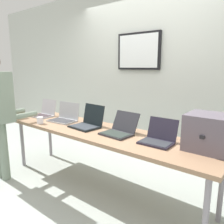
# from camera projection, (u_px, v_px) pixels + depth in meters

# --- Properties ---
(ground) EXTENTS (8.00, 8.00, 0.04)m
(ground) POSITION_uv_depth(u_px,v_px,m) (100.00, 188.00, 2.82)
(ground) COLOR #98A09A
(back_wall) EXTENTS (8.00, 0.11, 2.76)m
(back_wall) POSITION_uv_depth(u_px,v_px,m) (147.00, 74.00, 3.41)
(back_wall) COLOR silver
(back_wall) RESTS_ON ground
(workbench) EXTENTS (2.87, 0.70, 0.74)m
(workbench) POSITION_uv_depth(u_px,v_px,m) (99.00, 134.00, 2.68)
(workbench) COLOR #997457
(workbench) RESTS_ON ground
(equipment_box) EXTENTS (0.37, 0.37, 0.33)m
(equipment_box) POSITION_uv_depth(u_px,v_px,m) (208.00, 132.00, 2.02)
(equipment_box) COLOR #5C5461
(equipment_box) RESTS_ON workbench
(laptop_station_0) EXTENTS (0.33, 0.31, 0.25)m
(laptop_station_0) POSITION_uv_depth(u_px,v_px,m) (44.00, 112.00, 3.41)
(laptop_station_0) COLOR #B0ADB5
(laptop_station_0) RESTS_ON workbench
(laptop_station_1) EXTENTS (0.39, 0.31, 0.25)m
(laptop_station_1) POSITION_uv_depth(u_px,v_px,m) (65.00, 117.00, 3.12)
(laptop_station_1) COLOR #ACAEB4
(laptop_station_1) RESTS_ON workbench
(laptop_station_2) EXTENTS (0.38, 0.35, 0.27)m
(laptop_station_2) POSITION_uv_depth(u_px,v_px,m) (88.00, 122.00, 2.81)
(laptop_station_2) COLOR black
(laptop_station_2) RESTS_ON workbench
(laptop_station_3) EXTENTS (0.36, 0.37, 0.23)m
(laptop_station_3) POSITION_uv_depth(u_px,v_px,m) (120.00, 129.00, 2.51)
(laptop_station_3) COLOR #25252A
(laptop_station_3) RESTS_ON workbench
(laptop_station_4) EXTENTS (0.32, 0.30, 0.23)m
(laptop_station_4) POSITION_uv_depth(u_px,v_px,m) (158.00, 137.00, 2.22)
(laptop_station_4) COLOR #221E2C
(laptop_station_4) RESTS_ON workbench
(coffee_mug) EXTENTS (0.08, 0.08, 0.09)m
(coffee_mug) POSITION_uv_depth(u_px,v_px,m) (40.00, 120.00, 2.97)
(coffee_mug) COLOR white
(coffee_mug) RESTS_ON workbench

